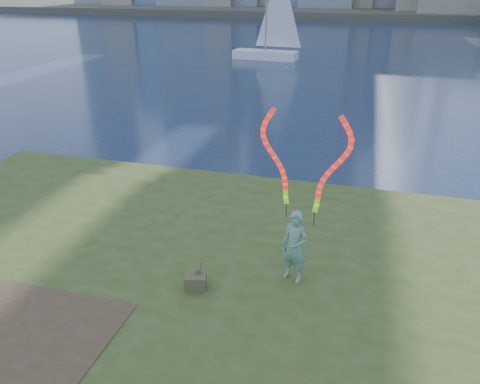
% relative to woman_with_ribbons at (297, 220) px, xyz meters
% --- Properties ---
extents(ground, '(320.00, 320.00, 0.00)m').
position_rel_woman_with_ribbons_xyz_m(ground, '(-2.23, -0.06, -2.21)').
color(ground, '#192640').
rests_on(ground, ground).
extents(grassy_knoll, '(20.00, 18.00, 0.80)m').
position_rel_woman_with_ribbons_xyz_m(grassy_knoll, '(-2.23, -2.36, -1.88)').
color(grassy_knoll, '#394819').
rests_on(grassy_knoll, ground).
extents(dirt_patch, '(3.20, 3.00, 0.02)m').
position_rel_woman_with_ribbons_xyz_m(dirt_patch, '(-4.43, -3.26, -1.40)').
color(dirt_patch, '#47331E').
rests_on(dirt_patch, grassy_knoll).
extents(far_shore, '(320.00, 40.00, 1.20)m').
position_rel_woman_with_ribbons_xyz_m(far_shore, '(-2.23, 94.94, -1.61)').
color(far_shore, '#464234').
rests_on(far_shore, ground).
extents(woman_with_ribbons, '(1.93, 0.73, 3.99)m').
position_rel_woman_with_ribbons_xyz_m(woman_with_ribbons, '(0.00, 0.00, 0.00)').
color(woman_with_ribbons, '#1D693B').
rests_on(woman_with_ribbons, grassy_knoll).
extents(canvas_bag, '(0.49, 0.56, 0.42)m').
position_rel_woman_with_ribbons_xyz_m(canvas_bag, '(-1.91, -0.91, -1.24)').
color(canvas_bag, '#494829').
rests_on(canvas_bag, grassy_knoll).
extents(sailboat, '(6.07, 2.23, 9.13)m').
position_rel_woman_with_ribbons_xyz_m(sailboat, '(-7.97, 33.30, -0.65)').
color(sailboat, white).
rests_on(sailboat, ground).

